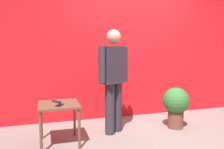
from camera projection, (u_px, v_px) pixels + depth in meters
ground_plane at (160, 138)px, 3.42m from camera, size 12.00×12.00×0.00m
back_wall_red at (130, 45)px, 4.46m from camera, size 5.12×0.12×2.81m
standing_person at (114, 76)px, 3.56m from camera, size 0.59×0.44×1.63m
side_table at (59, 109)px, 3.17m from camera, size 0.55×0.55×0.58m
cell_phone at (60, 105)px, 3.06m from camera, size 0.13×0.16×0.01m
tv_remote at (56, 102)px, 3.24m from camera, size 0.13×0.17×0.02m
potted_plant at (176, 104)px, 3.83m from camera, size 0.44×0.44×0.69m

